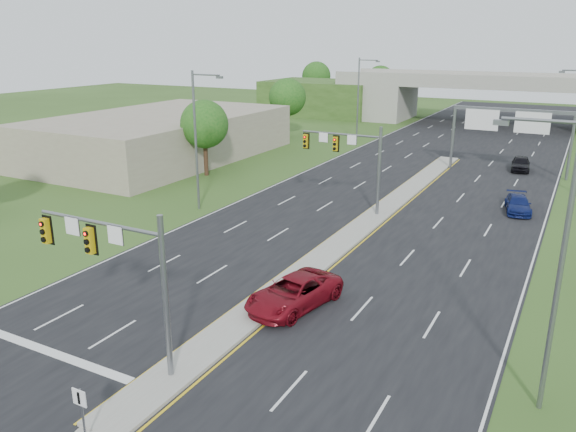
# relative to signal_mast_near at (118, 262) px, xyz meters

# --- Properties ---
(ground) EXTENTS (240.00, 240.00, 0.00)m
(ground) POSITION_rel_signal_mast_near_xyz_m (2.26, 0.07, -4.73)
(ground) COLOR #2E4B1A
(ground) RESTS_ON ground
(road) EXTENTS (24.00, 160.00, 0.02)m
(road) POSITION_rel_signal_mast_near_xyz_m (2.26, 35.07, -4.72)
(road) COLOR black
(road) RESTS_ON ground
(median) EXTENTS (2.00, 54.00, 0.16)m
(median) POSITION_rel_signal_mast_near_xyz_m (2.26, 23.07, -4.63)
(median) COLOR gray
(median) RESTS_ON road
(lane_markings) EXTENTS (23.72, 160.00, 0.01)m
(lane_markings) POSITION_rel_signal_mast_near_xyz_m (1.66, 28.99, -4.70)
(lane_markings) COLOR gold
(lane_markings) RESTS_ON road
(signal_mast_near) EXTENTS (6.62, 0.60, 7.00)m
(signal_mast_near) POSITION_rel_signal_mast_near_xyz_m (0.00, 0.00, 0.00)
(signal_mast_near) COLOR slate
(signal_mast_near) RESTS_ON ground
(signal_mast_far) EXTENTS (6.62, 0.60, 7.00)m
(signal_mast_far) POSITION_rel_signal_mast_near_xyz_m (0.00, 25.00, 0.00)
(signal_mast_far) COLOR slate
(signal_mast_far) RESTS_ON ground
(keep_right_sign) EXTENTS (0.60, 0.13, 2.20)m
(keep_right_sign) POSITION_rel_signal_mast_near_xyz_m (2.26, -4.45, -3.21)
(keep_right_sign) COLOR slate
(keep_right_sign) RESTS_ON ground
(sign_gantry) EXTENTS (11.58, 0.44, 6.67)m
(sign_gantry) POSITION_rel_signal_mast_near_xyz_m (8.95, 44.99, 0.51)
(sign_gantry) COLOR slate
(sign_gantry) RESTS_ON ground
(overpass) EXTENTS (80.00, 14.00, 8.10)m
(overpass) POSITION_rel_signal_mast_near_xyz_m (2.26, 80.07, -1.17)
(overpass) COLOR gray
(overpass) RESTS_ON ground
(lightpole_l_mid) EXTENTS (2.85, 0.25, 11.00)m
(lightpole_l_mid) POSITION_rel_signal_mast_near_xyz_m (-11.03, 20.07, 1.38)
(lightpole_l_mid) COLOR slate
(lightpole_l_mid) RESTS_ON ground
(lightpole_l_far) EXTENTS (2.85, 0.25, 11.00)m
(lightpole_l_far) POSITION_rel_signal_mast_near_xyz_m (-11.03, 55.07, 1.38)
(lightpole_l_far) COLOR slate
(lightpole_l_far) RESTS_ON ground
(lightpole_r_near) EXTENTS (2.85, 0.25, 11.00)m
(lightpole_r_near) POSITION_rel_signal_mast_near_xyz_m (15.56, 5.07, 1.38)
(lightpole_r_near) COLOR slate
(lightpole_r_near) RESTS_ON ground
(tree_l_near) EXTENTS (4.80, 4.80, 7.60)m
(tree_l_near) POSITION_rel_signal_mast_near_xyz_m (-17.74, 30.07, 0.45)
(tree_l_near) COLOR #382316
(tree_l_near) RESTS_ON ground
(tree_l_mid) EXTENTS (5.20, 5.20, 8.12)m
(tree_l_mid) POSITION_rel_signal_mast_near_xyz_m (-21.74, 55.07, 0.78)
(tree_l_mid) COLOR #382316
(tree_l_mid) RESTS_ON ground
(tree_back_a) EXTENTS (6.00, 6.00, 8.85)m
(tree_back_a) POSITION_rel_signal_mast_near_xyz_m (-35.74, 94.07, 1.11)
(tree_back_a) COLOR #382316
(tree_back_a) RESTS_ON ground
(tree_back_b) EXTENTS (5.60, 5.60, 8.32)m
(tree_back_b) POSITION_rel_signal_mast_near_xyz_m (-21.74, 94.07, 0.78)
(tree_back_b) COLOR #382316
(tree_back_b) RESTS_ON ground
(commercial_building) EXTENTS (18.00, 30.00, 5.00)m
(commercial_building) POSITION_rel_signal_mast_near_xyz_m (-27.74, 35.07, -2.23)
(commercial_building) COLOR gray
(commercial_building) RESTS_ON ground
(car_far_a) EXTENTS (3.78, 6.17, 1.60)m
(car_far_a) POSITION_rel_signal_mast_near_xyz_m (3.76, 8.08, -3.91)
(car_far_a) COLOR maroon
(car_far_a) RESTS_ON road
(car_far_b) EXTENTS (2.67, 4.74, 1.30)m
(car_far_b) POSITION_rel_signal_mast_near_xyz_m (11.87, 31.35, -4.06)
(car_far_b) COLOR #0D174F
(car_far_b) RESTS_ON road
(car_far_c) EXTENTS (2.22, 4.60, 1.51)m
(car_far_c) POSITION_rel_signal_mast_near_xyz_m (10.24, 47.38, -3.95)
(car_far_c) COLOR black
(car_far_c) RESTS_ON road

